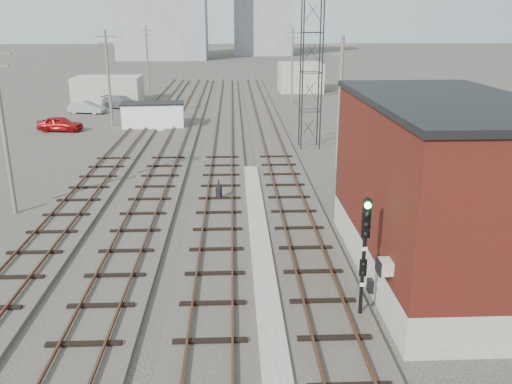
{
  "coord_description": "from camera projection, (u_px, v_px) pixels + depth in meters",
  "views": [
    {
      "loc": [
        -0.68,
        -8.05,
        10.09
      ],
      "look_at": [
        0.37,
        16.36,
        2.2
      ],
      "focal_mm": 38.0,
      "sensor_mm": 36.0,
      "label": 1
    }
  ],
  "objects": [
    {
      "name": "brick_building",
      "position": [
        441.0,
        189.0,
        21.38
      ],
      "size": [
        6.54,
        12.2,
        7.22
      ],
      "color": "gray",
      "rests_on": "ground"
    },
    {
      "name": "utility_pole_left_a",
      "position": [
        3.0,
        126.0,
        27.82
      ],
      "size": [
        1.8,
        0.24,
        9.0
      ],
      "color": "#595147",
      "rests_on": "ground"
    },
    {
      "name": "shed_left",
      "position": [
        108.0,
        90.0,
        66.69
      ],
      "size": [
        8.0,
        5.0,
        3.2
      ],
      "primitive_type": "cube",
      "color": "gray",
      "rests_on": "ground"
    },
    {
      "name": "platform_curb",
      "position": [
        261.0,
        252.0,
        24.08
      ],
      "size": [
        0.9,
        28.0,
        0.26
      ],
      "primitive_type": "cube",
      "color": "gray",
      "rests_on": "ground"
    },
    {
      "name": "car_grey",
      "position": [
        122.0,
        102.0,
        62.89
      ],
      "size": [
        5.34,
        3.89,
        1.44
      ],
      "primitive_type": "imported",
      "rotation": [
        0.0,
        0.0,
        1.14
      ],
      "color": "slate",
      "rests_on": "ground"
    },
    {
      "name": "track_mid_right",
      "position": [
        224.0,
        136.0,
        47.77
      ],
      "size": [
        3.2,
        90.0,
        0.39
      ],
      "color": "#332D28",
      "rests_on": "ground"
    },
    {
      "name": "apartment_right",
      "position": [
        263.0,
        7.0,
        149.74
      ],
      "size": [
        16.0,
        12.0,
        26.0
      ],
      "primitive_type": "cube",
      "color": "gray",
      "rests_on": "ground"
    },
    {
      "name": "track_right",
      "position": [
        269.0,
        136.0,
        47.93
      ],
      "size": [
        3.2,
        90.0,
        0.39
      ],
      "color": "#332D28",
      "rests_on": "ground"
    },
    {
      "name": "utility_pole_left_b",
      "position": [
        108.0,
        76.0,
        51.59
      ],
      "size": [
        1.8,
        0.24,
        9.0
      ],
      "color": "#595147",
      "rests_on": "ground"
    },
    {
      "name": "shed_right",
      "position": [
        300.0,
        77.0,
        77.09
      ],
      "size": [
        6.0,
        6.0,
        4.0
      ],
      "primitive_type": "cube",
      "color": "gray",
      "rests_on": "ground"
    },
    {
      "name": "utility_pole_right_b",
      "position": [
        292.0,
        64.0,
        64.72
      ],
      "size": [
        1.8,
        0.24,
        9.0
      ],
      "color": "#595147",
      "rests_on": "ground"
    },
    {
      "name": "utility_pole_right_a",
      "position": [
        340.0,
        101.0,
        36.2
      ],
      "size": [
        1.8,
        0.24,
        9.0
      ],
      "color": "#595147",
      "rests_on": "ground"
    },
    {
      "name": "ground",
      "position": [
        238.0,
        102.0,
        67.83
      ],
      "size": [
        320.0,
        320.0,
        0.0
      ],
      "primitive_type": "plane",
      "color": "#282621",
      "rests_on": "ground"
    },
    {
      "name": "signal_mast",
      "position": [
        364.0,
        248.0,
        18.23
      ],
      "size": [
        0.4,
        0.42,
        4.46
      ],
      "color": "gray",
      "rests_on": "ground"
    },
    {
      "name": "track_left",
      "position": [
        133.0,
        137.0,
        47.44
      ],
      "size": [
        3.2,
        90.0,
        0.39
      ],
      "color": "#332D28",
      "rests_on": "ground"
    },
    {
      "name": "track_mid_left",
      "position": [
        178.0,
        137.0,
        47.61
      ],
      "size": [
        3.2,
        90.0,
        0.39
      ],
      "color": "#332D28",
      "rests_on": "ground"
    },
    {
      "name": "lattice_tower",
      "position": [
        312.0,
        53.0,
        41.98
      ],
      "size": [
        1.6,
        1.6,
        15.0
      ],
      "color": "black",
      "rests_on": "ground"
    },
    {
      "name": "utility_pole_left_c",
      "position": [
        147.0,
        57.0,
        75.36
      ],
      "size": [
        1.8,
        0.24,
        9.0
      ],
      "color": "#595147",
      "rests_on": "ground"
    },
    {
      "name": "site_trailer",
      "position": [
        153.0,
        115.0,
        51.28
      ],
      "size": [
        6.05,
        2.97,
        2.48
      ],
      "rotation": [
        0.0,
        0.0,
        0.07
      ],
      "color": "white",
      "rests_on": "ground"
    },
    {
      "name": "car_red",
      "position": [
        60.0,
        124.0,
        50.21
      ],
      "size": [
        4.27,
        2.15,
        1.4
      ],
      "primitive_type": "imported",
      "rotation": [
        0.0,
        0.0,
        1.45
      ],
      "color": "#9C0E10",
      "rests_on": "ground"
    },
    {
      "name": "switch_stand",
      "position": [
        219.0,
        192.0,
        30.95
      ],
      "size": [
        0.37,
        0.37,
        1.22
      ],
      "rotation": [
        0.0,
        0.0,
        -0.37
      ],
      "color": "black",
      "rests_on": "ground"
    },
    {
      "name": "car_silver",
      "position": [
        87.0,
        107.0,
        59.59
      ],
      "size": [
        4.19,
        2.2,
        1.31
      ],
      "primitive_type": "imported",
      "rotation": [
        0.0,
        0.0,
        1.36
      ],
      "color": "#94979B",
      "rests_on": "ground"
    }
  ]
}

